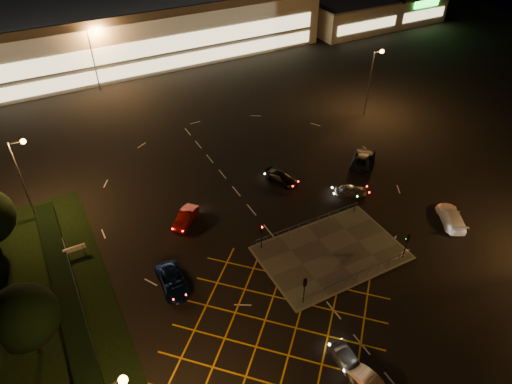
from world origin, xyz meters
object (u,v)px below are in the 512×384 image
signal_nw (262,232)px  signal_ne (356,197)px  car_left_blue (173,281)px  car_circ_red (186,218)px  car_east_grey (363,159)px  car_approach_white (451,217)px  signal_sw (305,286)px  car_near_silver (350,363)px  car_right_silver (351,190)px  car_far_dkgrey (281,178)px  signal_se (407,241)px  car_queue_white (371,384)px

signal_nw → signal_ne: (12.00, 0.00, 0.00)m
car_left_blue → car_circ_red: car_left_blue is taller
car_east_grey → car_approach_white: (1.28, -13.78, -0.02)m
signal_sw → car_approach_white: 20.61m
car_near_silver → car_left_blue: car_left_blue is taller
car_right_silver → car_circ_red: 19.71m
signal_ne → car_far_dkgrey: bearing=115.2°
signal_sw → car_circ_red: bearing=-70.7°
signal_sw → signal_nw: bearing=-90.0°
car_right_silver → car_east_grey: (5.45, 4.52, 0.16)m
car_east_grey → car_far_dkgrey: bearing=41.1°
car_circ_red → signal_nw: bearing=-8.7°
signal_sw → signal_ne: same height
signal_se → car_right_silver: size_ratio=0.85×
signal_se → signal_nw: same height
car_left_blue → car_far_dkgrey: car_left_blue is taller
signal_ne → car_far_dkgrey: size_ratio=0.73×
car_near_silver → car_circ_red: car_near_silver is taller
car_queue_white → signal_se: bearing=24.8°
car_left_blue → car_east_grey: (29.01, 7.99, 0.08)m
signal_ne → car_right_silver: (1.75, 2.98, -1.74)m
car_queue_white → car_left_blue: (-9.86, 16.92, 0.05)m
signal_se → car_circ_red: 23.39m
car_east_grey → car_left_blue: bearing=64.1°
car_circ_red → car_east_grey: bearing=45.4°
car_near_silver → car_circ_red: size_ratio=0.97×
signal_ne → car_far_dkgrey: 10.12m
signal_ne → car_near_silver: bearing=-129.0°
car_left_blue → car_right_silver: (23.57, 3.46, -0.08)m
car_near_silver → car_approach_white: size_ratio=0.78×
signal_se → car_circ_red: size_ratio=0.74×
signal_ne → car_near_silver: signal_ne is taller
car_circ_red → car_approach_white: 29.35m
car_far_dkgrey → car_approach_white: (12.73, -15.30, 0.14)m
signal_nw → car_right_silver: 14.18m
signal_se → car_queue_white: 15.32m
signal_sw → car_queue_white: (0.04, -9.42, -1.71)m
car_far_dkgrey → car_right_silver: size_ratio=1.17×
car_far_dkgrey → car_approach_white: bearing=-74.0°
signal_sw → car_east_grey: bearing=-141.1°
car_queue_white → car_left_blue: size_ratio=0.79×
car_near_silver → car_circ_red: bearing=107.4°
signal_ne → car_approach_white: (8.48, -6.28, -1.60)m
signal_nw → signal_se: bearing=-33.6°
car_left_blue → car_east_grey: car_east_grey is taller
signal_nw → car_near_silver: (-0.28, -15.19, -1.67)m
signal_nw → car_near_silver: bearing=-91.1°
signal_sw → car_circ_red: signal_sw is taller
signal_ne → car_near_silver: 19.61m
signal_se → car_circ_red: signal_se is taller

